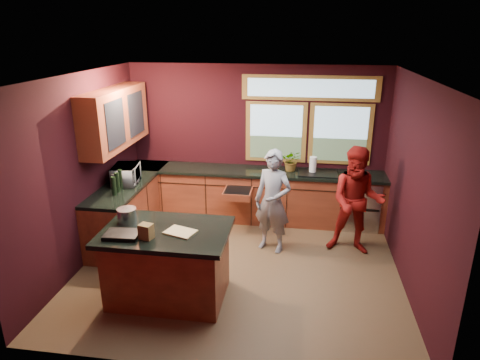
% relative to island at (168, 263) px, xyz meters
% --- Properties ---
extents(floor, '(4.50, 4.50, 0.00)m').
position_rel_island_xyz_m(floor, '(0.78, 0.82, -0.48)').
color(floor, brown).
rests_on(floor, ground).
extents(room_shell, '(4.52, 4.02, 2.71)m').
position_rel_island_xyz_m(room_shell, '(0.18, 1.15, 1.32)').
color(room_shell, black).
rests_on(room_shell, ground).
extents(back_counter, '(4.50, 0.64, 0.93)m').
position_rel_island_xyz_m(back_counter, '(0.98, 2.52, -0.01)').
color(back_counter, '#562214').
rests_on(back_counter, floor).
extents(left_counter, '(0.64, 2.30, 0.93)m').
position_rel_island_xyz_m(left_counter, '(-1.17, 1.67, -0.01)').
color(left_counter, '#562214').
rests_on(left_counter, floor).
extents(island, '(1.55, 1.05, 0.95)m').
position_rel_island_xyz_m(island, '(0.00, 0.00, 0.00)').
color(island, '#562214').
rests_on(island, floor).
extents(person_grey, '(0.68, 0.57, 1.60)m').
position_rel_island_xyz_m(person_grey, '(1.20, 1.45, 0.32)').
color(person_grey, slate).
rests_on(person_grey, floor).
extents(person_red, '(0.88, 0.73, 1.66)m').
position_rel_island_xyz_m(person_red, '(2.44, 1.57, 0.35)').
color(person_red, maroon).
rests_on(person_red, floor).
extents(microwave, '(0.44, 0.59, 0.30)m').
position_rel_island_xyz_m(microwave, '(-1.14, 1.54, 0.60)').
color(microwave, '#999999').
rests_on(microwave, left_counter).
extents(potted_plant, '(0.33, 0.29, 0.37)m').
position_rel_island_xyz_m(potted_plant, '(1.43, 2.57, 0.64)').
color(potted_plant, '#999999').
rests_on(potted_plant, back_counter).
extents(paper_towel, '(0.12, 0.12, 0.28)m').
position_rel_island_xyz_m(paper_towel, '(1.79, 2.52, 0.59)').
color(paper_towel, white).
rests_on(paper_towel, back_counter).
extents(cutting_board, '(0.41, 0.35, 0.02)m').
position_rel_island_xyz_m(cutting_board, '(0.20, -0.05, 0.48)').
color(cutting_board, tan).
rests_on(cutting_board, island).
extents(stock_pot, '(0.24, 0.24, 0.18)m').
position_rel_island_xyz_m(stock_pot, '(-0.55, 0.15, 0.56)').
color(stock_pot, '#B6B6BB').
rests_on(stock_pot, island).
extents(paper_bag, '(0.17, 0.15, 0.18)m').
position_rel_island_xyz_m(paper_bag, '(-0.15, -0.25, 0.56)').
color(paper_bag, brown).
rests_on(paper_bag, island).
extents(black_tray, '(0.42, 0.31, 0.05)m').
position_rel_island_xyz_m(black_tray, '(-0.45, -0.25, 0.49)').
color(black_tray, black).
rests_on(black_tray, island).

